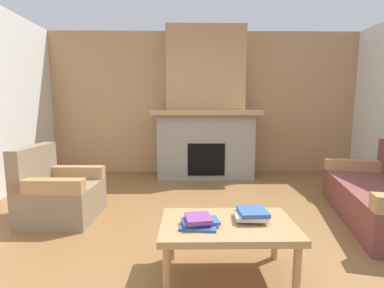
{
  "coord_description": "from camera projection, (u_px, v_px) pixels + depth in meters",
  "views": [
    {
      "loc": [
        -0.31,
        -2.44,
        1.29
      ],
      "look_at": [
        -0.26,
        1.11,
        0.81
      ],
      "focal_mm": 25.69,
      "sensor_mm": 36.0,
      "label": 1
    }
  ],
  "objects": [
    {
      "name": "ground",
      "position": [
        221.0,
        244.0,
        2.6
      ],
      "size": [
        9.0,
        9.0,
        0.0
      ],
      "primitive_type": "plane",
      "color": "brown"
    },
    {
      "name": "fireplace",
      "position": [
        205.0,
        114.0,
        5.04
      ],
      "size": [
        1.9,
        0.82,
        2.7
      ],
      "color": "gray",
      "rests_on": "ground"
    },
    {
      "name": "coffee_table",
      "position": [
        228.0,
        229.0,
        2.06
      ],
      "size": [
        1.0,
        0.6,
        0.43
      ],
      "color": "tan",
      "rests_on": "ground"
    },
    {
      "name": "book_stack_center",
      "position": [
        252.0,
        214.0,
        2.1
      ],
      "size": [
        0.26,
        0.26,
        0.08
      ],
      "color": "#335699",
      "rests_on": "coffee_table"
    },
    {
      "name": "book_stack_near_edge",
      "position": [
        199.0,
        221.0,
        2.0
      ],
      "size": [
        0.3,
        0.24,
        0.07
      ],
      "color": "#335699",
      "rests_on": "coffee_table"
    },
    {
      "name": "wall_back_wood_panel",
      "position": [
        204.0,
        104.0,
        5.39
      ],
      "size": [
        6.0,
        0.12,
        2.7
      ],
      "primitive_type": "cube",
      "color": "tan",
      "rests_on": "ground"
    },
    {
      "name": "armchair",
      "position": [
        59.0,
        194.0,
        3.17
      ],
      "size": [
        0.78,
        0.78,
        0.85
      ],
      "color": "#847056",
      "rests_on": "ground"
    }
  ]
}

